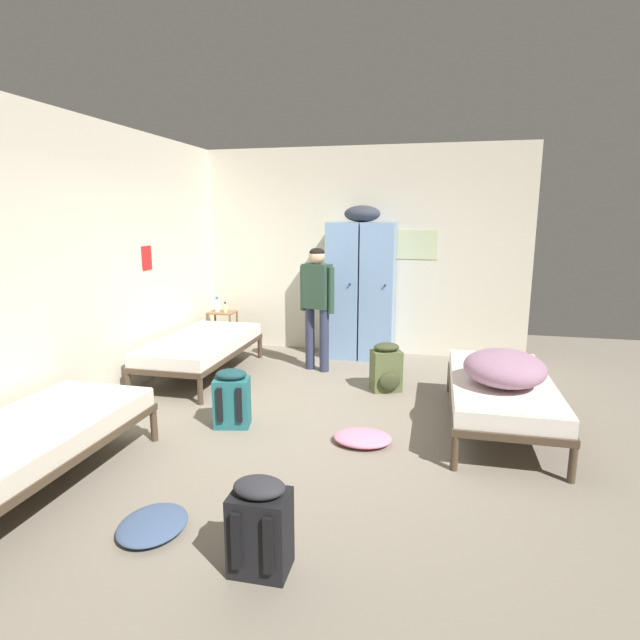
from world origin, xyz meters
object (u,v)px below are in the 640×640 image
object	(u,v)px
person_traveler	(317,298)
lotion_bottle	(225,308)
bed_left_front	(29,439)
bedding_heap	(504,368)
bed_left_rear	(201,345)
water_bottle	(217,305)
backpack_teal	(232,399)
backpack_black	(261,526)
clothes_pile_pink	(362,438)
backpack_olive	(386,368)
shelf_unit	(223,327)
clothes_pile_denim	(153,524)
locker_bank	(361,288)
bed_right	(500,389)

from	to	relation	value
person_traveler	lotion_bottle	world-z (taller)	person_traveler
bed_left_front	bedding_heap	world-z (taller)	bedding_heap
bedding_heap	bed_left_rear	bearing A→B (deg)	162.75
bedding_heap	water_bottle	distance (m)	4.35
backpack_teal	backpack_black	world-z (taller)	same
bed_left_rear	clothes_pile_pink	xyz separation A→B (m)	(2.20, -1.46, -0.33)
bedding_heap	water_bottle	world-z (taller)	same
backpack_teal	bed_left_rear	bearing A→B (deg)	125.45
bedding_heap	backpack_black	xyz separation A→B (m)	(-1.49, -2.13, -0.38)
person_traveler	backpack_olive	bearing A→B (deg)	-32.14
water_bottle	backpack_black	distance (m)	4.94
shelf_unit	person_traveler	bearing A→B (deg)	-22.71
clothes_pile_pink	clothes_pile_denim	bearing A→B (deg)	-125.43
person_traveler	backpack_black	size ratio (longest dim) A/B	2.82
lotion_bottle	clothes_pile_pink	size ratio (longest dim) A/B	0.31
person_traveler	backpack_black	distance (m)	3.82
bedding_heap	lotion_bottle	distance (m)	4.19
locker_bank	bed_left_rear	world-z (taller)	locker_bank
water_bottle	clothes_pile_denim	world-z (taller)	water_bottle
person_traveler	water_bottle	world-z (taller)	person_traveler
bed_left_front	locker_bank	bearing A→B (deg)	66.45
lotion_bottle	backpack_olive	xyz separation A→B (m)	(2.44, -1.21, -0.38)
person_traveler	backpack_teal	size ratio (longest dim) A/B	2.82
water_bottle	clothes_pile_pink	xyz separation A→B (m)	(2.53, -2.68, -0.62)
bed_right	water_bottle	bearing A→B (deg)	150.80
backpack_black	bed_right	bearing A→B (deg)	57.30
water_bottle	clothes_pile_denim	size ratio (longest dim) A/B	0.45
shelf_unit	backpack_teal	bearing A→B (deg)	-64.63
bedding_heap	backpack_teal	size ratio (longest dim) A/B	1.44
bed_left_rear	clothes_pile_denim	distance (m)	3.21
bed_right	clothes_pile_denim	size ratio (longest dim) A/B	3.95
bed_right	backpack_olive	size ratio (longest dim) A/B	3.45
bed_left_rear	clothes_pile_pink	world-z (taller)	bed_left_rear
bed_right	clothes_pile_pink	size ratio (longest dim) A/B	3.76
bed_left_rear	lotion_bottle	size ratio (longest dim) A/B	12.28
locker_bank	shelf_unit	xyz separation A→B (m)	(-2.01, -0.10, -0.62)
shelf_unit	backpack_olive	size ratio (longest dim) A/B	1.04
locker_bank	backpack_olive	size ratio (longest dim) A/B	3.76
bed_right	clothes_pile_pink	xyz separation A→B (m)	(-1.18, -0.61, -0.33)
bed_left_front	water_bottle	distance (m)	3.98
locker_bank	bed_left_front	distance (m)	4.45
bed_right	bed_left_front	bearing A→B (deg)	-150.86
locker_bank	bedding_heap	size ratio (longest dim) A/B	2.61
person_traveler	backpack_black	xyz separation A→B (m)	(0.56, -3.72, -0.68)
shelf_unit	bed_left_front	size ratio (longest dim) A/B	0.30
backpack_olive	backpack_black	size ratio (longest dim) A/B	1.00
bed_right	lotion_bottle	xyz separation A→B (m)	(-3.56, 2.01, 0.26)
lotion_bottle	clothes_pile_denim	world-z (taller)	lotion_bottle
locker_bank	clothes_pile_pink	distance (m)	2.95
bed_left_rear	person_traveler	bearing A→B (deg)	22.36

